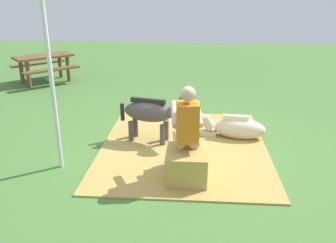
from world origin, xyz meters
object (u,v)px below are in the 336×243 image
at_px(picnic_bench, 44,62).
at_px(tent_pole_left, 53,89).
at_px(hay_bale, 187,165).
at_px(person_seated, 187,127).
at_px(pony_standing, 153,112).
at_px(pony_lying, 234,128).

bearing_deg(picnic_bench, tent_pole_left, -155.68).
bearing_deg(hay_bale, tent_pole_left, 82.52).
relative_size(person_seated, picnic_bench, 0.66).
bearing_deg(tent_pole_left, pony_standing, -52.11).
relative_size(tent_pole_left, picnic_bench, 1.19).
xyz_separation_m(tent_pole_left, picnic_bench, (4.83, 2.18, -0.60)).
relative_size(hay_bale, picnic_bench, 0.31).
height_order(pony_lying, picnic_bench, picnic_bench).
xyz_separation_m(pony_lying, picnic_bench, (3.57, 4.82, 0.39)).
distance_m(pony_standing, tent_pole_left, 1.72).
relative_size(pony_lying, picnic_bench, 0.68).
distance_m(pony_lying, picnic_bench, 6.01).
xyz_separation_m(hay_bale, pony_standing, (1.22, 0.59, 0.32)).
height_order(tent_pole_left, picnic_bench, tent_pole_left).
bearing_deg(picnic_bench, pony_lying, -126.49).
relative_size(person_seated, pony_standing, 0.98).
bearing_deg(pony_standing, tent_pole_left, 127.89).
relative_size(hay_bale, person_seated, 0.47).
bearing_deg(pony_standing, picnic_bench, 41.81).
bearing_deg(hay_bale, picnic_bench, 38.47).
bearing_deg(pony_standing, pony_lying, -78.38).
xyz_separation_m(person_seated, pony_lying, (1.35, -0.80, -0.52)).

